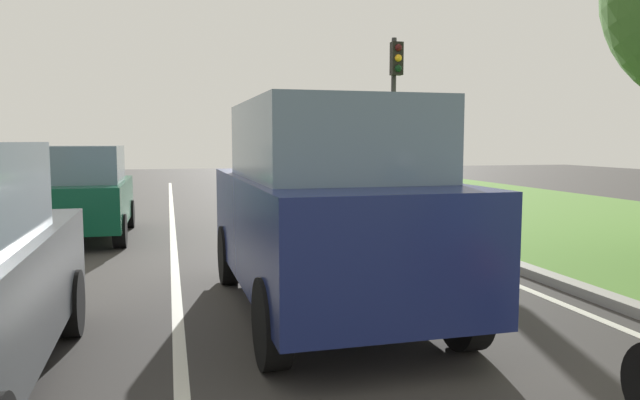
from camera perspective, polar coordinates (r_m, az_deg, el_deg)
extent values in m
plane|color=#383533|center=(11.64, -10.38, -3.68)|extent=(60.00, 60.00, 0.00)
cube|color=silver|center=(11.62, -13.83, -3.75)|extent=(0.12, 32.00, 0.01)
cube|color=silver|center=(12.41, 6.46, -3.03)|extent=(0.12, 32.00, 0.01)
cube|color=#548433|center=(14.85, 24.45, -1.97)|extent=(9.00, 48.00, 0.06)
cube|color=#9E9B93|center=(12.58, 8.60, -2.68)|extent=(0.24, 48.00, 0.12)
cube|color=navy|center=(6.53, 0.40, -2.60)|extent=(1.97, 4.53, 1.10)
cube|color=slate|center=(6.32, 0.77, 5.76)|extent=(1.74, 2.73, 0.80)
cylinder|color=black|center=(7.95, -8.71, -5.20)|extent=(0.23, 0.76, 0.76)
cylinder|color=black|center=(8.32, 3.37, -4.66)|extent=(0.23, 0.76, 0.76)
cylinder|color=black|center=(5.00, -4.65, -11.66)|extent=(0.23, 0.76, 0.76)
cylinder|color=black|center=(5.58, 13.58, -9.97)|extent=(0.23, 0.76, 0.76)
cylinder|color=black|center=(6.26, -22.84, -9.10)|extent=(0.23, 0.64, 0.64)
cube|color=#0C472D|center=(12.32, -21.70, -0.19)|extent=(1.64, 3.70, 0.80)
cube|color=slate|center=(12.02, -21.98, 3.20)|extent=(1.48, 1.90, 0.68)
cylinder|color=black|center=(13.71, -24.10, -1.41)|extent=(0.22, 0.60, 0.60)
cylinder|color=black|center=(13.54, -17.80, -1.28)|extent=(0.22, 0.60, 0.60)
cylinder|color=black|center=(11.26, -26.26, -2.94)|extent=(0.22, 0.60, 0.60)
cylinder|color=black|center=(11.05, -18.57, -2.81)|extent=(0.22, 0.60, 0.60)
cylinder|color=#2D2D2D|center=(17.13, 7.00, 7.28)|extent=(0.14, 0.14, 4.74)
cube|color=black|center=(17.09, 7.32, 13.24)|extent=(0.32, 0.24, 0.90)
sphere|color=#3F0F0F|center=(17.01, 7.50, 14.23)|extent=(0.20, 0.20, 0.20)
sphere|color=#F2AD19|center=(16.97, 7.49, 13.30)|extent=(0.20, 0.20, 0.20)
sphere|color=black|center=(16.93, 7.48, 12.36)|extent=(0.20, 0.20, 0.20)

